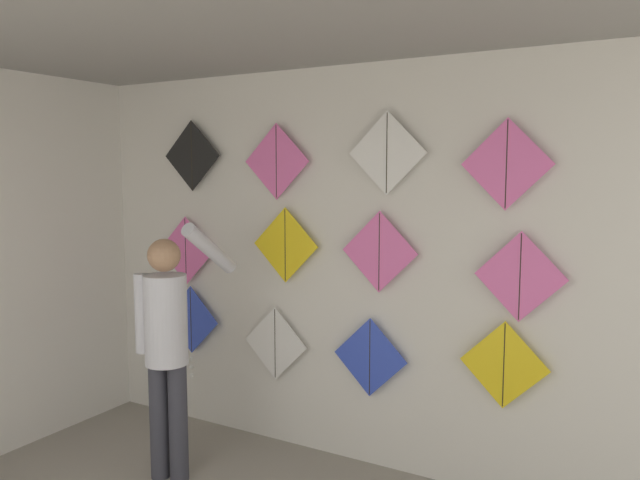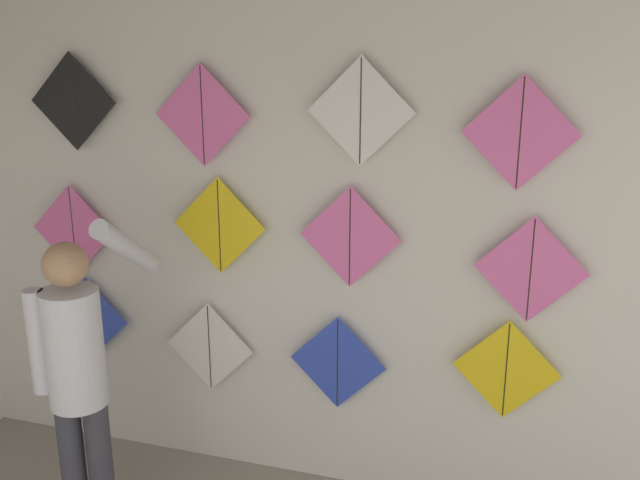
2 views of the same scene
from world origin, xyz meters
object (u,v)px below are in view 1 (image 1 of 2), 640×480
object	(u,v)px
kite_8	(192,156)
kite_10	(387,153)
kite_6	(379,252)
kite_9	(276,161)
kite_1	(275,343)
kite_0	(191,324)
kite_5	(285,245)
kite_11	(507,164)
kite_2	(370,357)
shopkeeper	(168,336)
kite_7	(520,277)
kite_4	(186,251)
kite_3	(504,365)

from	to	relation	value
kite_8	kite_10	xyz separation A→B (m)	(1.68, 0.00, -0.00)
kite_6	kite_8	xyz separation A→B (m)	(-1.63, 0.00, 0.66)
kite_9	kite_1	bearing A→B (deg)	180.00
kite_0	kite_5	xyz separation A→B (m)	(0.92, 0.00, 0.71)
kite_11	kite_8	bearing A→B (deg)	180.00
kite_2	kite_5	world-z (taller)	kite_5
kite_1	kite_2	world-z (taller)	kite_2
shopkeeper	kite_7	bearing A→B (deg)	5.20
kite_0	kite_10	xyz separation A→B (m)	(1.72, 0.00, 1.37)
kite_1	kite_11	distance (m)	2.14
kite_4	kite_10	distance (m)	1.92
kite_6	kite_9	world-z (taller)	kite_9
kite_1	kite_9	size ratio (longest dim) A/B	1.00
kite_4	kite_9	world-z (taller)	kite_9
kite_3	kite_11	world-z (taller)	kite_11
kite_5	kite_9	xyz separation A→B (m)	(-0.07, 0.00, 0.61)
kite_0	kite_7	distance (m)	2.68
shopkeeper	kite_5	size ratio (longest dim) A/B	3.15
kite_4	kite_2	bearing A→B (deg)	0.00
kite_4	kite_11	bearing A→B (deg)	0.00
kite_11	kite_9	bearing A→B (deg)	180.00
kite_7	kite_10	world-z (taller)	kite_10
kite_8	kite_11	size ratio (longest dim) A/B	1.00
kite_3	kite_5	world-z (taller)	kite_5
kite_6	kite_8	distance (m)	1.76
kite_3	kite_7	size ratio (longest dim) A/B	1.00
kite_1	kite_7	world-z (taller)	kite_7
kite_6	kite_9	bearing A→B (deg)	180.00
kite_0	kite_11	bearing A→B (deg)	0.02
shopkeeper	kite_10	size ratio (longest dim) A/B	3.15
kite_5	kite_7	world-z (taller)	kite_5
kite_1	kite_5	world-z (taller)	kite_5
kite_2	kite_10	world-z (taller)	kite_10
kite_10	kite_3	bearing A→B (deg)	0.00
kite_3	kite_8	size ratio (longest dim) A/B	1.00
kite_5	kite_0	bearing A→B (deg)	-179.94
kite_0	kite_10	distance (m)	2.20
kite_0	kite_7	world-z (taller)	kite_7
kite_4	kite_6	world-z (taller)	kite_6
kite_8	kite_6	bearing A→B (deg)	0.00
kite_5	kite_8	size ratio (longest dim) A/B	1.00
kite_2	kite_8	distance (m)	2.10
kite_2	kite_10	xyz separation A→B (m)	(0.11, 0.00, 1.40)
kite_2	kite_3	distance (m)	0.92
shopkeeper	kite_10	bearing A→B (deg)	17.67
kite_11	kite_10	bearing A→B (deg)	180.00
kite_4	shopkeeper	bearing A→B (deg)	-55.71
kite_3	kite_9	distance (m)	2.10
kite_10	kite_9	bearing A→B (deg)	180.00
kite_0	kite_1	bearing A→B (deg)	0.07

